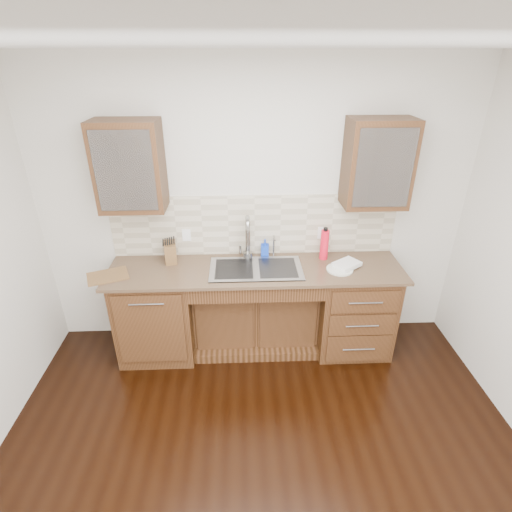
{
  "coord_description": "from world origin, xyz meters",
  "views": [
    {
      "loc": [
        -0.13,
        -1.77,
        2.68
      ],
      "look_at": [
        0.0,
        1.4,
        1.05
      ],
      "focal_mm": 28.0,
      "sensor_mm": 36.0,
      "label": 1
    }
  ],
  "objects_px": {
    "plate": "(340,269)",
    "soap_bottle": "(265,248)",
    "cutting_board": "(108,276)",
    "water_bottle": "(324,245)",
    "knife_block": "(171,252)"
  },
  "relations": [
    {
      "from": "water_bottle",
      "to": "plate",
      "type": "height_order",
      "value": "water_bottle"
    },
    {
      "from": "water_bottle",
      "to": "plate",
      "type": "relative_size",
      "value": 1.2
    },
    {
      "from": "plate",
      "to": "cutting_board",
      "type": "bearing_deg",
      "value": -179.1
    },
    {
      "from": "soap_bottle",
      "to": "water_bottle",
      "type": "xyz_separation_m",
      "value": [
        0.56,
        -0.09,
        0.06
      ]
    },
    {
      "from": "soap_bottle",
      "to": "cutting_board",
      "type": "relative_size",
      "value": 0.48
    },
    {
      "from": "plate",
      "to": "water_bottle",
      "type": "bearing_deg",
      "value": 114.52
    },
    {
      "from": "soap_bottle",
      "to": "water_bottle",
      "type": "height_order",
      "value": "water_bottle"
    },
    {
      "from": "cutting_board",
      "to": "knife_block",
      "type": "bearing_deg",
      "value": 27.09
    },
    {
      "from": "water_bottle",
      "to": "cutting_board",
      "type": "height_order",
      "value": "water_bottle"
    },
    {
      "from": "plate",
      "to": "knife_block",
      "type": "xyz_separation_m",
      "value": [
        -1.55,
        0.23,
        0.09
      ]
    },
    {
      "from": "plate",
      "to": "soap_bottle",
      "type": "bearing_deg",
      "value": 153.82
    },
    {
      "from": "soap_bottle",
      "to": "knife_block",
      "type": "xyz_separation_m",
      "value": [
        -0.89,
        -0.09,
        0.01
      ]
    },
    {
      "from": "plate",
      "to": "knife_block",
      "type": "height_order",
      "value": "knife_block"
    },
    {
      "from": "knife_block",
      "to": "cutting_board",
      "type": "bearing_deg",
      "value": -163.01
    },
    {
      "from": "knife_block",
      "to": "cutting_board",
      "type": "distance_m",
      "value": 0.59
    }
  ]
}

